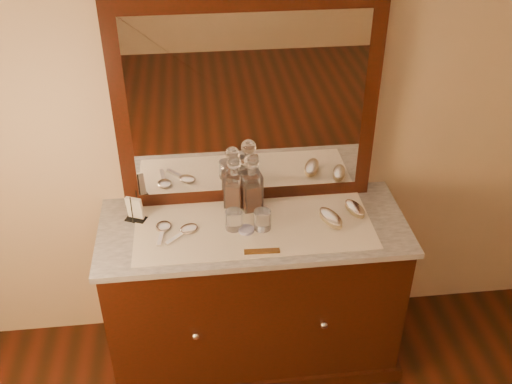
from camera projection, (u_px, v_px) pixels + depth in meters
dresser_cabinet at (254, 294)px, 3.00m from camera, size 1.40×0.55×0.82m
dresser_plinth at (254, 344)px, 3.20m from camera, size 1.46×0.59×0.08m
knob_left at (196, 336)px, 2.71m from camera, size 0.04×0.04×0.04m
knob_right at (324, 325)px, 2.77m from camera, size 0.04×0.04×0.04m
marble_top at (254, 227)px, 2.76m from camera, size 1.44×0.59×0.03m
mirror_frame at (247, 104)px, 2.68m from camera, size 1.20×0.08×1.00m
mirror_glass at (248, 108)px, 2.65m from camera, size 1.06×0.01×0.86m
lace_runner at (254, 227)px, 2.74m from camera, size 1.10×0.45×0.00m
pin_dish at (246, 230)px, 2.71m from camera, size 0.08×0.08×0.01m
comb at (262, 251)px, 2.58m from camera, size 0.16×0.04×0.01m
napkin_rack at (135, 210)px, 2.76m from camera, size 0.11×0.09×0.14m
decanter_left at (234, 187)px, 2.82m from camera, size 0.11×0.11×0.28m
decanter_right at (252, 188)px, 2.80m from camera, size 0.10×0.10×0.30m
brush_near at (331, 218)px, 2.76m from camera, size 0.12×0.18×0.04m
brush_far at (355, 209)px, 2.82m from camera, size 0.10×0.16×0.04m
hand_mirror_outer at (163, 228)px, 2.71m from camera, size 0.08×0.19×0.02m
hand_mirror_inner at (186, 230)px, 2.70m from camera, size 0.17×0.17×0.02m
tumblers at (248, 220)px, 2.70m from camera, size 0.21×0.10×0.09m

